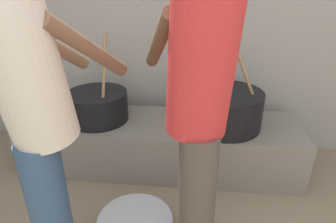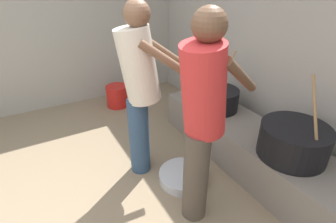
{
  "view_description": "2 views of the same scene",
  "coord_description": "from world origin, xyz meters",
  "px_view_note": "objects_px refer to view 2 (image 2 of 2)",
  "views": [
    {
      "loc": [
        0.03,
        -0.06,
        1.49
      ],
      "look_at": [
        -0.15,
        1.58,
        0.73
      ],
      "focal_mm": 31.28,
      "sensor_mm": 36.0,
      "label": 1
    },
    {
      "loc": [
        1.32,
        0.2,
        1.84
      ],
      "look_at": [
        -0.4,
        1.18,
        0.77
      ],
      "focal_mm": 28.03,
      "sensor_mm": 36.0,
      "label": 2
    }
  ],
  "objects_px": {
    "bucket_red_plastic": "(117,96)",
    "metal_mixing_bowl": "(183,176)",
    "cooking_pot_main": "(293,141)",
    "cook_in_red_shirt": "(203,113)",
    "cooking_pot_secondary": "(217,99)",
    "cook_in_cream_shirt": "(140,84)"
  },
  "relations": [
    {
      "from": "bucket_red_plastic",
      "to": "metal_mixing_bowl",
      "type": "relative_size",
      "value": 0.67
    },
    {
      "from": "cooking_pot_main",
      "to": "cook_in_red_shirt",
      "type": "distance_m",
      "value": 0.94
    },
    {
      "from": "cooking_pot_secondary",
      "to": "metal_mixing_bowl",
      "type": "relative_size",
      "value": 1.44
    },
    {
      "from": "cooking_pot_main",
      "to": "cook_in_cream_shirt",
      "type": "bearing_deg",
      "value": -133.22
    },
    {
      "from": "cook_in_cream_shirt",
      "to": "bucket_red_plastic",
      "type": "height_order",
      "value": "cook_in_cream_shirt"
    },
    {
      "from": "cook_in_cream_shirt",
      "to": "metal_mixing_bowl",
      "type": "relative_size",
      "value": 3.44
    },
    {
      "from": "cooking_pot_secondary",
      "to": "cook_in_red_shirt",
      "type": "bearing_deg",
      "value": -45.71
    },
    {
      "from": "cooking_pot_secondary",
      "to": "metal_mixing_bowl",
      "type": "xyz_separation_m",
      "value": [
        0.44,
        -0.72,
        -0.49
      ]
    },
    {
      "from": "cooking_pot_main",
      "to": "cook_in_red_shirt",
      "type": "relative_size",
      "value": 0.44
    },
    {
      "from": "cook_in_cream_shirt",
      "to": "bucket_red_plastic",
      "type": "distance_m",
      "value": 1.74
    },
    {
      "from": "cook_in_red_shirt",
      "to": "bucket_red_plastic",
      "type": "xyz_separation_m",
      "value": [
        -2.25,
        0.11,
        -0.8
      ]
    },
    {
      "from": "cooking_pot_main",
      "to": "cooking_pot_secondary",
      "type": "bearing_deg",
      "value": -179.93
    },
    {
      "from": "cooking_pot_secondary",
      "to": "metal_mixing_bowl",
      "type": "distance_m",
      "value": 0.98
    },
    {
      "from": "cook_in_cream_shirt",
      "to": "cooking_pot_secondary",
      "type": "bearing_deg",
      "value": 95.06
    },
    {
      "from": "cook_in_cream_shirt",
      "to": "metal_mixing_bowl",
      "type": "distance_m",
      "value": 1.01
    },
    {
      "from": "cooking_pot_main",
      "to": "cooking_pot_secondary",
      "type": "xyz_separation_m",
      "value": [
        -1.01,
        -0.0,
        -0.02
      ]
    },
    {
      "from": "cooking_pot_secondary",
      "to": "bucket_red_plastic",
      "type": "bearing_deg",
      "value": -153.48
    },
    {
      "from": "cooking_pot_main",
      "to": "cook_in_cream_shirt",
      "type": "xyz_separation_m",
      "value": [
        -0.93,
        -0.99,
        0.39
      ]
    },
    {
      "from": "cooking_pot_main",
      "to": "metal_mixing_bowl",
      "type": "distance_m",
      "value": 1.06
    },
    {
      "from": "cooking_pot_secondary",
      "to": "cooking_pot_main",
      "type": "bearing_deg",
      "value": 0.07
    },
    {
      "from": "cook_in_cream_shirt",
      "to": "metal_mixing_bowl",
      "type": "height_order",
      "value": "cook_in_cream_shirt"
    },
    {
      "from": "cook_in_red_shirt",
      "to": "bucket_red_plastic",
      "type": "height_order",
      "value": "cook_in_red_shirt"
    }
  ]
}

